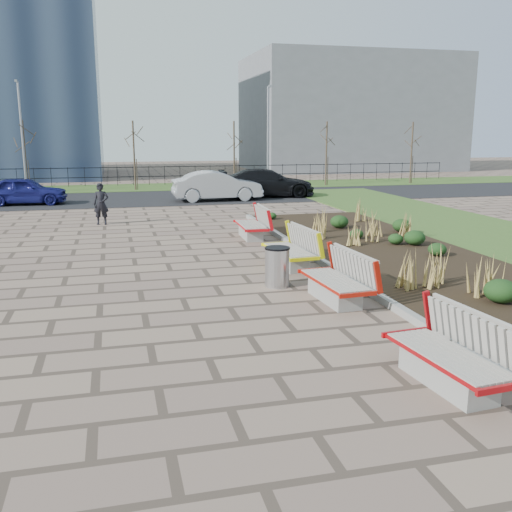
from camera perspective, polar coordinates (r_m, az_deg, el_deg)
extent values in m
plane|color=#7D6756|center=(8.92, -4.75, -10.20)|extent=(120.00, 120.00, 0.00)
cube|color=black|center=(15.51, 15.41, -0.63)|extent=(4.50, 18.00, 0.10)
cube|color=gray|center=(14.52, 7.37, -1.05)|extent=(0.16, 18.00, 0.15)
cube|color=#33511E|center=(36.32, -12.04, 6.71)|extent=(80.00, 5.00, 0.04)
cube|color=black|center=(30.36, -11.59, 5.65)|extent=(80.00, 7.00, 0.02)
cylinder|color=#B2B2B7|center=(12.76, 2.13, -1.14)|extent=(0.54, 0.54, 0.88)
imported|color=black|center=(22.08, -15.23, 5.05)|extent=(0.62, 0.45, 1.55)
imported|color=navy|center=(29.28, -22.12, 6.06)|extent=(3.89, 1.72, 1.30)
imported|color=#A1A3A8|center=(28.82, -3.92, 7.02)|extent=(4.47, 1.60, 1.47)
imported|color=black|center=(30.48, 1.08, 7.33)|extent=(5.23, 2.56, 1.46)
cube|color=slate|center=(54.49, 9.22, 13.85)|extent=(18.00, 12.00, 10.00)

